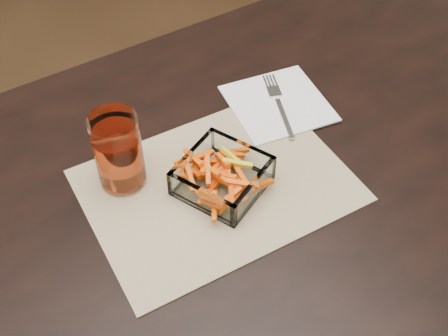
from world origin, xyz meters
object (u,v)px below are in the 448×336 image
Objects in this scene: glass_bowl at (222,177)px; tumbler at (119,154)px; fork at (278,103)px; dining_table at (256,194)px.

glass_bowl is 0.18m from tumbler.
tumbler reaches higher than fork.
tumbler is 0.78× the size of fork.
tumbler is (-0.22, 0.10, 0.16)m from dining_table.
fork is at bearing 41.00° from dining_table.
glass_bowl is (-0.09, -0.01, 0.11)m from dining_table.
fork is (0.21, 0.12, -0.02)m from glass_bowl.
dining_table is 8.94× the size of glass_bowl.
dining_table is 8.62× the size of fork.
tumbler is (-0.14, 0.11, 0.04)m from glass_bowl.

